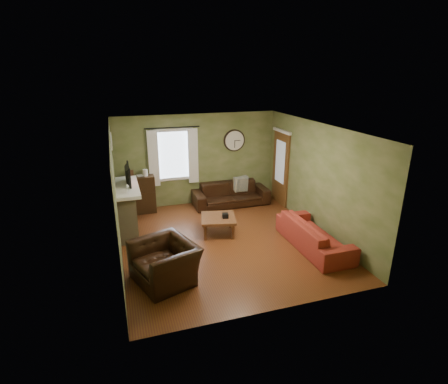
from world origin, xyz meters
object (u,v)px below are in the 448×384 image
object	(u,v)px
armchair	(165,262)
sofa_red	(314,234)
sofa_brown	(231,194)
coffee_table	(218,225)
bookshelf	(139,195)

from	to	relation	value
armchair	sofa_red	bearing A→B (deg)	75.42
sofa_brown	coffee_table	size ratio (longest dim) A/B	2.73
sofa_red	armchair	world-z (taller)	armchair
sofa_brown	sofa_red	xyz separation A→B (m)	(0.91, -3.03, -0.01)
coffee_table	sofa_red	bearing A→B (deg)	-35.36
sofa_brown	coffee_table	distance (m)	1.96
sofa_red	coffee_table	xyz separation A→B (m)	(-1.82, 1.29, -0.10)
bookshelf	armchair	distance (m)	3.50
bookshelf	coffee_table	bearing A→B (deg)	-48.35
sofa_red	sofa_brown	bearing A→B (deg)	16.83
sofa_brown	armchair	xyz separation A→B (m)	(-2.41, -3.33, 0.06)
bookshelf	sofa_brown	distance (m)	2.61
bookshelf	armchair	world-z (taller)	bookshelf
bookshelf	sofa_brown	xyz separation A→B (m)	(2.59, -0.16, -0.20)
bookshelf	sofa_red	distance (m)	4.75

